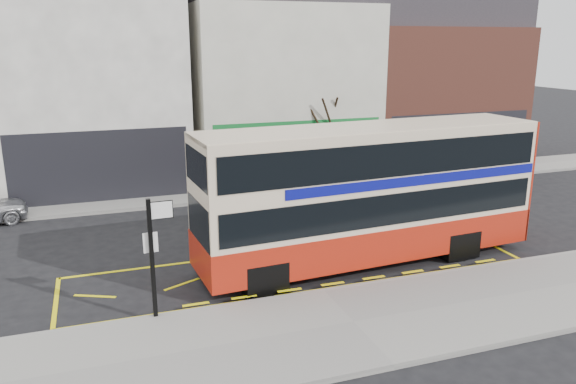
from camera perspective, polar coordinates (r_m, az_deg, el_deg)
name	(u,v)px	position (r m, az deg, el deg)	size (l,w,h in m)	color
ground	(318,289)	(16.17, 3.09, -9.83)	(120.00, 120.00, 0.00)	black
pavement	(354,324)	(14.27, 6.67, -13.19)	(40.00, 4.00, 0.15)	gray
kerb	(323,292)	(15.83, 3.61, -10.12)	(40.00, 0.15, 0.15)	gray
far_pavement	(229,192)	(26.07, -6.06, 0.04)	(50.00, 3.00, 0.15)	gray
road_markings	(299,268)	(17.53, 1.10, -7.74)	(14.00, 3.40, 0.01)	#F9EA0D
terrace_left	(92,74)	(28.58, -19.29, 11.29)	(8.00, 8.01, 11.80)	white
terrace_green_shop	(274,75)	(30.01, -1.48, 11.77)	(9.00, 8.01, 11.30)	#BAB8A9
terrace_right	(422,81)	(33.88, 13.46, 10.91)	(9.00, 8.01, 10.30)	brown
double_decker_bus	(370,192)	(17.56, 8.35, -0.02)	(11.00, 3.23, 4.34)	beige
bus_stop_post	(154,247)	(14.06, -13.48, -5.45)	(0.76, 0.14, 3.04)	black
car_grey	(279,186)	(24.43, -0.96, 0.63)	(1.50, 4.31, 1.42)	#3B3C42
car_white	(398,180)	(26.03, 11.16, 1.17)	(1.88, 4.62, 1.34)	silver
street_tree_right	(319,108)	(27.18, 3.21, 8.53)	(2.52, 2.52, 5.45)	black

